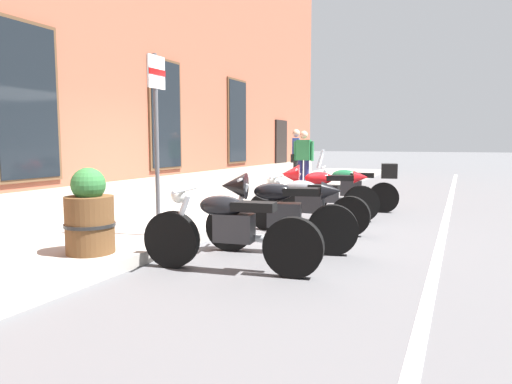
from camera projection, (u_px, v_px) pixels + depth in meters
The scene contains 12 objects.
ground_plane at pixel (242, 228), 7.97m from camera, with size 140.00×140.00×0.00m, color #4C4C4F.
sidewalk at pixel (172, 218), 8.54m from camera, with size 31.85×2.86×0.16m, color gray.
lane_stripe at pixel (440, 244), 6.67m from camera, with size 31.85×0.12×0.01m, color silver.
motorcycle_black_naked at pixel (229, 231), 5.19m from camera, with size 0.62×2.12×0.95m.
motorcycle_black_sport at pixel (275, 210), 6.11m from camera, with size 0.73×2.00×1.07m.
motorcycle_grey_naked at pixel (306, 204), 7.50m from camera, with size 0.62×2.04×0.93m.
motorcycle_red_sport at pixel (320, 191), 8.61m from camera, with size 0.79×1.99×1.05m.
motorcycle_green_touring at pixel (354, 186), 9.80m from camera, with size 0.74×2.07×1.32m.
pedestrian_striped_shirt at pixel (303, 157), 13.00m from camera, with size 0.22×0.66×1.64m.
pedestrian_blue_top at pixel (296, 154), 13.87m from camera, with size 0.64×0.32×1.71m.
parking_sign at pixel (157, 120), 6.33m from camera, with size 0.36×0.07×2.51m.
barrel_planter at pixel (90, 216), 5.45m from camera, with size 0.60×0.60×1.02m.
Camera 1 is at (-7.07, -3.44, 1.47)m, focal length 32.35 mm.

